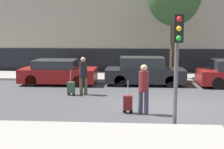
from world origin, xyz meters
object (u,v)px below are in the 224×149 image
parked_car_1 (144,72)px  pedestrian_left (83,73)px  trolley_left (71,87)px  pedestrian_right (144,86)px  parked_bicycle (126,70)px  traffic_light (177,47)px  parked_car_0 (58,73)px  trolley_right (128,103)px

parked_car_1 → pedestrian_left: 3.92m
trolley_left → pedestrian_right: size_ratio=0.66×
trolley_left → parked_bicycle: 5.60m
parked_car_1 → traffic_light: size_ratio=1.23×
parked_car_0 → traffic_light: bearing=-52.7°
pedestrian_left → parked_car_1: bearing=28.0°
parked_car_1 → pedestrian_left: (-2.77, -2.75, 0.29)m
parked_car_0 → traffic_light: 8.87m
parked_car_0 → parked_bicycle: bearing=33.8°
trolley_right → trolley_left: bearing=132.7°
trolley_left → traffic_light: 6.14m
parked_car_0 → trolley_right: parked_car_0 is taller
pedestrian_left → trolley_left: size_ratio=1.49×
traffic_light → parked_bicycle: size_ratio=1.88×
trolley_right → parked_bicycle: bearing=92.0°
trolley_left → parked_car_0: bearing=114.6°
parked_car_1 → traffic_light: (0.72, -7.09, 1.71)m
parked_bicycle → parked_car_0: bearing=-146.2°
pedestrian_left → pedestrian_right: (2.57, -3.05, 0.03)m
pedestrian_left → parked_bicycle: pedestrian_left is taller
trolley_left → parked_bicycle: trolley_left is taller
parked_car_1 → parked_bicycle: parked_car_1 is taller
parked_car_1 → parked_bicycle: size_ratio=2.32×
pedestrian_left → trolley_right: size_ratio=1.45×
parked_car_0 → parked_car_1: parked_car_1 is taller
parked_car_0 → parked_bicycle: size_ratio=2.23×
parked_car_1 → trolley_right: parked_car_1 is taller
trolley_right → traffic_light: size_ratio=0.35×
parked_car_0 → pedestrian_left: 3.15m
pedestrian_left → traffic_light: size_ratio=0.51×
pedestrian_left → trolley_right: pedestrian_left is taller
trolley_left → trolley_right: 3.77m
pedestrian_left → trolley_right: 3.61m
parked_car_0 → trolley_right: (3.82, -5.51, -0.25)m
parked_car_1 → traffic_light: traffic_light is taller
trolley_right → pedestrian_left: bearing=124.8°
pedestrian_right → trolley_left: bearing=149.7°
pedestrian_right → trolley_right: pedestrian_right is taller
pedestrian_right → parked_bicycle: 8.06m
trolley_left → trolley_right: bearing=-47.3°
trolley_left → parked_car_1: bearing=41.5°
pedestrian_left → trolley_left: pedestrian_left is taller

